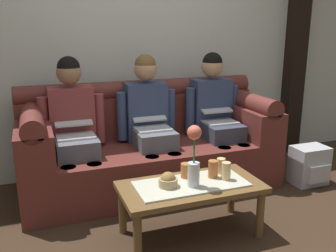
{
  "coord_description": "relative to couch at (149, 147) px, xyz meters",
  "views": [
    {
      "loc": [
        -0.99,
        -1.98,
        1.47
      ],
      "look_at": [
        0.07,
        0.87,
        0.64
      ],
      "focal_mm": 39.71,
      "sensor_mm": 36.0,
      "label": 1
    }
  ],
  "objects": [
    {
      "name": "coffee_table",
      "position": [
        0.0,
        -0.96,
        -0.03
      ],
      "size": [
        1.0,
        0.5,
        0.4
      ],
      "color": "brown",
      "rests_on": "ground_plane"
    },
    {
      "name": "ground_plane",
      "position": [
        0.0,
        -1.17,
        -0.37
      ],
      "size": [
        14.0,
        14.0,
        0.0
      ],
      "primitive_type": "plane",
      "color": "#382619"
    },
    {
      "name": "cup_near_left",
      "position": [
        0.26,
        -0.98,
        0.1
      ],
      "size": [
        0.06,
        0.06,
        0.13
      ],
      "primitive_type": "cylinder",
      "color": "#DBB77A",
      "rests_on": "coffee_table"
    },
    {
      "name": "back_wall_patterned",
      "position": [
        0.0,
        0.53,
        1.08
      ],
      "size": [
        6.0,
        0.12,
        2.9
      ],
      "primitive_type": "cube",
      "color": "silver",
      "rests_on": "ground_plane"
    },
    {
      "name": "person_middle",
      "position": [
        0.0,
        -0.0,
        0.29
      ],
      "size": [
        0.56,
        0.67,
        1.22
      ],
      "color": "#595B66",
      "rests_on": "ground_plane"
    },
    {
      "name": "timber_pillar",
      "position": [
        1.9,
        0.41,
        1.08
      ],
      "size": [
        0.2,
        0.2,
        2.9
      ],
      "primitive_type": "cube",
      "color": "black",
      "rests_on": "ground_plane"
    },
    {
      "name": "flower_vase",
      "position": [
        -0.01,
        -1.01,
        0.25
      ],
      "size": [
        0.1,
        0.1,
        0.43
      ],
      "color": "silver",
      "rests_on": "coffee_table"
    },
    {
      "name": "backpack_right",
      "position": [
        1.43,
        -0.52,
        -0.19
      ],
      "size": [
        0.33,
        0.27,
        0.36
      ],
      "color": "#B7B7BC",
      "rests_on": "ground_plane"
    },
    {
      "name": "person_right",
      "position": [
        0.68,
        -0.0,
        0.29
      ],
      "size": [
        0.56,
        0.67,
        1.22
      ],
      "color": "#383D4C",
      "rests_on": "ground_plane"
    },
    {
      "name": "snack_bowl",
      "position": [
        -0.17,
        -0.95,
        0.07
      ],
      "size": [
        0.13,
        0.13,
        0.11
      ],
      "color": "tan",
      "rests_on": "coffee_table"
    },
    {
      "name": "cup_near_right",
      "position": [
        0.01,
        -0.85,
        0.09
      ],
      "size": [
        0.08,
        0.08,
        0.1
      ],
      "primitive_type": "cylinder",
      "color": "#B26633",
      "rests_on": "coffee_table"
    },
    {
      "name": "person_left",
      "position": [
        -0.68,
        -0.0,
        0.29
      ],
      "size": [
        0.56,
        0.67,
        1.22
      ],
      "color": "#595B66",
      "rests_on": "ground_plane"
    },
    {
      "name": "couch",
      "position": [
        0.0,
        0.0,
        0.0
      ],
      "size": [
        2.29,
        0.88,
        0.96
      ],
      "color": "maroon",
      "rests_on": "ground_plane"
    },
    {
      "name": "cup_far_center",
      "position": [
        0.28,
        -0.87,
        0.09
      ],
      "size": [
        0.06,
        0.06,
        0.11
      ],
      "primitive_type": "cylinder",
      "color": "#DBB77A",
      "rests_on": "coffee_table"
    },
    {
      "name": "cup_far_left",
      "position": [
        0.19,
        -0.92,
        0.1
      ],
      "size": [
        0.07,
        0.07,
        0.13
      ],
      "primitive_type": "cylinder",
      "color": "#B26633",
      "rests_on": "coffee_table"
    }
  ]
}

